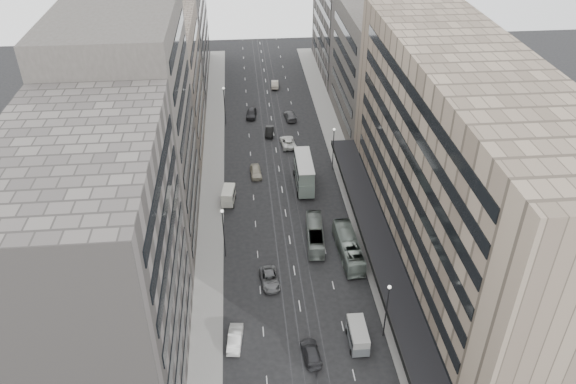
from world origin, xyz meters
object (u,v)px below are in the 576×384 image
object	(u,v)px
panel_van	(228,195)
bus_near	(348,247)
sedan_1	(235,339)
double_decker	(304,172)
sedan_2	(270,279)
vw_microbus	(358,335)
bus_far	(315,234)

from	to	relation	value
panel_van	bus_near	bearing A→B (deg)	-34.00
sedan_1	double_decker	bearing A→B (deg)	76.87
sedan_2	vw_microbus	bearing A→B (deg)	-55.14
double_decker	panel_van	distance (m)	13.66
bus_far	panel_van	distance (m)	17.37
bus_near	bus_far	world-z (taller)	bus_near
double_decker	vw_microbus	size ratio (longest dim) A/B	1.95
sedan_1	sedan_2	xyz separation A→B (m)	(4.90, 10.29, -0.04)
vw_microbus	sedan_2	bearing A→B (deg)	130.93
panel_van	sedan_1	size ratio (longest dim) A/B	0.94
sedan_2	double_decker	bearing A→B (deg)	67.35
double_decker	sedan_1	distance (m)	36.56
double_decker	panel_van	size ratio (longest dim) A/B	2.19
bus_far	panel_van	world-z (taller)	bus_far
vw_microbus	panel_van	world-z (taller)	vw_microbus
bus_near	bus_far	size ratio (longest dim) A/B	1.13
vw_microbus	panel_van	bearing A→B (deg)	116.53
double_decker	sedan_1	xyz separation A→B (m)	(-12.36, -34.35, -2.06)
bus_far	sedan_2	distance (m)	11.23
sedan_1	sedan_2	bearing A→B (deg)	71.19
bus_near	vw_microbus	size ratio (longest dim) A/B	2.26
vw_microbus	sedan_2	xyz separation A→B (m)	(-9.86, 11.64, -0.75)
bus_near	sedan_1	bearing A→B (deg)	40.11
vw_microbus	panel_van	size ratio (longest dim) A/B	1.13
vw_microbus	bus_far	bearing A→B (deg)	97.79
double_decker	vw_microbus	distance (m)	35.81
vw_microbus	panel_van	distance (m)	35.30
bus_near	sedan_2	world-z (taller)	bus_near
bus_far	sedan_2	size ratio (longest dim) A/B	1.89
double_decker	sedan_2	world-z (taller)	double_decker
panel_van	bus_far	bearing A→B (deg)	-34.54
bus_near	vw_microbus	distance (m)	16.55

